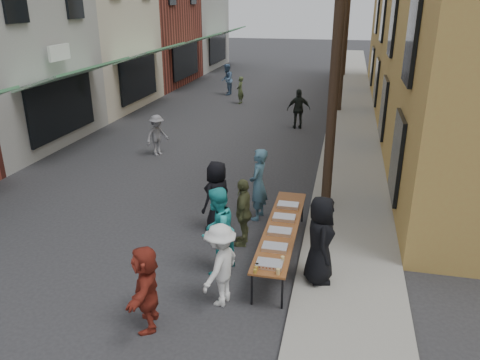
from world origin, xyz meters
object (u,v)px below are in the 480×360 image
at_px(utility_pole_far, 348,12).
at_px(guest_front_c, 217,231).
at_px(serving_table, 282,229).
at_px(guest_front_a, 217,197).
at_px(utility_pole_near, 337,40).
at_px(server, 320,240).
at_px(catering_tray_sausage, 269,264).
at_px(utility_pole_mid, 345,19).

relative_size(utility_pole_far, guest_front_c, 4.73).
relative_size(serving_table, guest_front_a, 2.21).
distance_m(utility_pole_near, serving_table, 4.91).
relative_size(guest_front_a, server, 0.99).
height_order(guest_front_c, server, server).
relative_size(serving_table, catering_tray_sausage, 8.00).
height_order(catering_tray_sausage, guest_front_a, guest_front_a).
relative_size(utility_pole_near, guest_front_a, 4.97).
xyz_separation_m(serving_table, server, (0.88, -0.89, 0.30)).
relative_size(utility_pole_near, utility_pole_far, 1.00).
bearing_deg(catering_tray_sausage, utility_pole_far, 88.33).
relative_size(utility_pole_near, serving_table, 2.25).
bearing_deg(utility_pole_far, serving_table, -91.77).
xyz_separation_m(utility_pole_near, catering_tray_sausage, (-0.83, -4.66, -3.71)).
distance_m(utility_pole_mid, utility_pole_far, 12.00).
distance_m(utility_pole_far, server, 28.12).
height_order(serving_table, catering_tray_sausage, catering_tray_sausage).
distance_m(utility_pole_mid, catering_tray_sausage, 17.09).
xyz_separation_m(utility_pole_mid, utility_pole_far, (0.00, 12.00, 0.00)).
xyz_separation_m(utility_pole_far, catering_tray_sausage, (-0.83, -28.66, -3.71)).
bearing_deg(catering_tray_sausage, serving_table, 90.00).
xyz_separation_m(utility_pole_mid, catering_tray_sausage, (-0.83, -16.66, -3.71)).
distance_m(utility_pole_near, guest_front_a, 4.87).
distance_m(serving_table, guest_front_c, 1.53).
bearing_deg(server, catering_tray_sausage, 119.70).
bearing_deg(catering_tray_sausage, utility_pole_near, 79.86).
xyz_separation_m(guest_front_a, server, (2.63, -1.87, 0.11)).
xyz_separation_m(utility_pole_near, server, (0.05, -3.90, -3.49)).
bearing_deg(utility_pole_mid, catering_tray_sausage, -92.86).
height_order(utility_pole_near, guest_front_a, utility_pole_near).
bearing_deg(catering_tray_sausage, guest_front_a, 123.58).
xyz_separation_m(guest_front_c, server, (2.13, -0.03, 0.06)).
relative_size(utility_pole_far, guest_front_a, 4.97).
relative_size(catering_tray_sausage, guest_front_c, 0.26).
relative_size(utility_pole_far, serving_table, 2.25).
height_order(utility_pole_near, guest_front_c, utility_pole_near).
bearing_deg(guest_front_c, utility_pole_far, -166.62).
distance_m(utility_pole_far, serving_table, 27.29).
bearing_deg(catering_tray_sausage, guest_front_c, 147.69).
bearing_deg(server, utility_pole_near, -10.13).
bearing_deg(server, serving_table, 33.79).
bearing_deg(utility_pole_far, server, -89.90).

